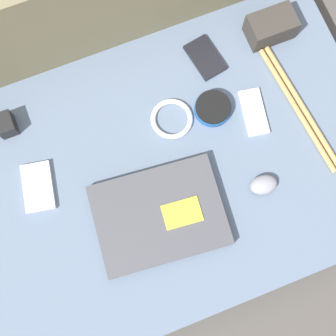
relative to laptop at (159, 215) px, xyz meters
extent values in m
plane|color=#4C4742|center=(0.06, 0.10, -0.14)|extent=(8.00, 8.00, 0.00)
cube|color=slate|center=(0.06, 0.10, -0.08)|extent=(1.07, 0.72, 0.13)
cube|color=#47474C|center=(0.00, 0.00, 0.00)|extent=(0.32, 0.25, 0.03)
cube|color=yellow|center=(0.05, -0.02, 0.02)|extent=(0.10, 0.07, 0.00)
ellipsoid|color=gray|center=(0.26, -0.02, 0.00)|extent=(0.07, 0.05, 0.03)
cylinder|color=#1E569E|center=(0.22, 0.20, -0.01)|extent=(0.09, 0.09, 0.02)
cylinder|color=black|center=(0.22, 0.20, 0.01)|extent=(0.09, 0.09, 0.01)
cube|color=silver|center=(0.32, 0.16, -0.01)|extent=(0.07, 0.13, 0.01)
cube|color=silver|center=(-0.25, 0.17, -0.01)|extent=(0.09, 0.13, 0.01)
cube|color=black|center=(0.26, 0.34, -0.01)|extent=(0.08, 0.12, 0.01)
cube|color=#38332D|center=(0.44, 0.35, 0.02)|extent=(0.12, 0.08, 0.07)
cube|color=black|center=(-0.27, 0.35, 0.01)|extent=(0.04, 0.05, 0.05)
torus|color=white|center=(0.12, 0.22, -0.01)|extent=(0.11, 0.11, 0.01)
cylinder|color=tan|center=(0.42, 0.12, -0.01)|extent=(0.05, 0.36, 0.01)
cylinder|color=tan|center=(0.44, 0.13, -0.01)|extent=(0.05, 0.36, 0.01)
camera|label=1|loc=(-0.03, -0.13, 1.11)|focal=50.00mm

